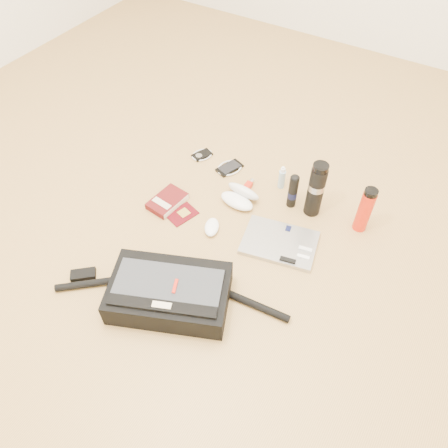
% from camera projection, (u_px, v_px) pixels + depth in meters
% --- Properties ---
extents(ground, '(4.00, 4.00, 0.00)m').
position_uv_depth(ground, '(220.00, 252.00, 1.85)').
color(ground, '#AF8649').
rests_on(ground, ground).
extents(messenger_bag, '(0.86, 0.43, 0.13)m').
position_uv_depth(messenger_bag, '(169.00, 293.00, 1.65)').
color(messenger_bag, black).
rests_on(messenger_bag, ground).
extents(laptop, '(0.35, 0.28, 0.03)m').
position_uv_depth(laptop, '(280.00, 243.00, 1.87)').
color(laptop, '#A2A2A4').
rests_on(laptop, ground).
extents(book, '(0.14, 0.19, 0.03)m').
position_uv_depth(book, '(167.00, 201.00, 2.02)').
color(book, '#4C0D0E').
rests_on(book, ground).
extents(passport, '(0.13, 0.15, 0.01)m').
position_uv_depth(passport, '(182.00, 214.00, 1.98)').
color(passport, '#49050B').
rests_on(passport, ground).
extents(mouse, '(0.10, 0.12, 0.03)m').
position_uv_depth(mouse, '(212.00, 227.00, 1.91)').
color(mouse, white).
rests_on(mouse, ground).
extents(sunglasses_case, '(0.18, 0.15, 0.10)m').
position_uv_depth(sunglasses_case, '(240.00, 196.00, 2.01)').
color(sunglasses_case, white).
rests_on(sunglasses_case, ground).
extents(ipod, '(0.11, 0.11, 0.01)m').
position_uv_depth(ipod, '(202.00, 155.00, 2.25)').
color(ipod, black).
rests_on(ipod, ground).
extents(phone, '(0.13, 0.15, 0.01)m').
position_uv_depth(phone, '(230.00, 168.00, 2.18)').
color(phone, black).
rests_on(phone, ground).
extents(inhaler, '(0.03, 0.10, 0.03)m').
position_uv_depth(inhaler, '(248.00, 186.00, 2.09)').
color(inhaler, red).
rests_on(inhaler, ground).
extents(spray_bottle, '(0.04, 0.04, 0.12)m').
position_uv_depth(spray_bottle, '(282.00, 178.00, 2.06)').
color(spray_bottle, '#94B7CC').
rests_on(spray_bottle, ground).
extents(aerosol_can, '(0.05, 0.05, 0.18)m').
position_uv_depth(aerosol_can, '(293.00, 191.00, 1.96)').
color(aerosol_can, black).
rests_on(aerosol_can, ground).
extents(thermos_black, '(0.09, 0.09, 0.28)m').
position_uv_depth(thermos_black, '(316.00, 189.00, 1.89)').
color(thermos_black, black).
rests_on(thermos_black, ground).
extents(thermos_red, '(0.06, 0.06, 0.23)m').
position_uv_depth(thermos_red, '(365.00, 210.00, 1.85)').
color(thermos_red, red).
rests_on(thermos_red, ground).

